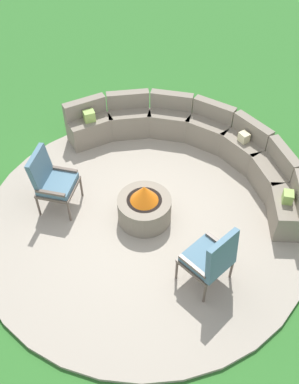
{
  "coord_description": "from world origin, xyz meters",
  "views": [
    {
      "loc": [
        1.79,
        -4.04,
        5.28
      ],
      "look_at": [
        0.0,
        0.2,
        0.45
      ],
      "focal_mm": 40.91,
      "sensor_mm": 36.0,
      "label": 1
    }
  ],
  "objects_px": {
    "lounge_chair_front_left": "(52,180)",
    "lounge_chair_front_right": "(212,258)",
    "curved_stone_bench": "(196,144)",
    "fire_pit": "(144,206)"
  },
  "relations": [
    {
      "from": "curved_stone_bench",
      "to": "lounge_chair_front_left",
      "type": "xyz_separation_m",
      "value": [
        -1.69,
        -1.92,
        0.23
      ]
    },
    {
      "from": "curved_stone_bench",
      "to": "lounge_chair_front_left",
      "type": "distance_m",
      "value": 2.57
    },
    {
      "from": "fire_pit",
      "to": "lounge_chair_front_left",
      "type": "height_order",
      "value": "lounge_chair_front_left"
    },
    {
      "from": "lounge_chair_front_left",
      "to": "lounge_chair_front_right",
      "type": "xyz_separation_m",
      "value": [
        2.67,
        -0.43,
        0.0
      ]
    },
    {
      "from": "fire_pit",
      "to": "lounge_chair_front_right",
      "type": "xyz_separation_m",
      "value": [
        1.26,
        -0.71,
        0.28
      ]
    },
    {
      "from": "fire_pit",
      "to": "lounge_chair_front_right",
      "type": "distance_m",
      "value": 1.47
    },
    {
      "from": "curved_stone_bench",
      "to": "lounge_chair_front_right",
      "type": "xyz_separation_m",
      "value": [
        0.98,
        -2.35,
        0.23
      ]
    },
    {
      "from": "curved_stone_bench",
      "to": "lounge_chair_front_left",
      "type": "relative_size",
      "value": 4.3
    },
    {
      "from": "fire_pit",
      "to": "curved_stone_bench",
      "type": "height_order",
      "value": "curved_stone_bench"
    },
    {
      "from": "lounge_chair_front_left",
      "to": "lounge_chair_front_right",
      "type": "height_order",
      "value": "lounge_chair_front_right"
    }
  ]
}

